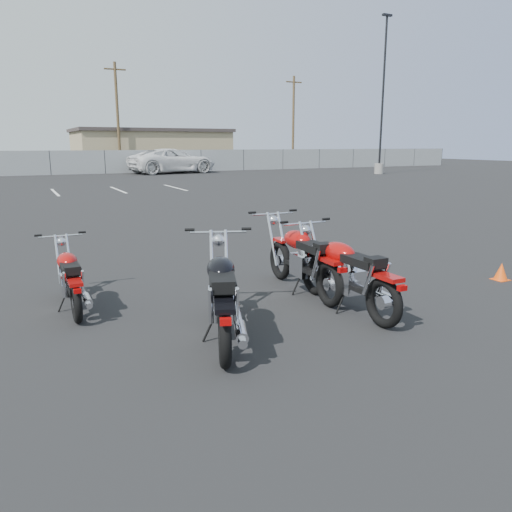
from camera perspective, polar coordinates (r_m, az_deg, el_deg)
name	(u,v)px	position (r m, az deg, el deg)	size (l,w,h in m)	color
ground	(262,311)	(6.98, 0.72, -6.34)	(120.00, 120.00, 0.00)	black
motorcycle_front_red	(70,279)	(7.45, -20.44, -2.49)	(0.75, 1.93, 0.94)	black
motorcycle_second_black	(223,296)	(5.91, -3.83, -4.58)	(1.29, 2.32, 1.15)	black
motorcycle_third_red	(304,259)	(7.79, 5.48, -0.36)	(0.91, 2.37, 1.16)	black
motorcycle_rear_red	(347,274)	(7.03, 10.41, -2.03)	(0.90, 2.32, 1.13)	black
training_cone_near	(300,253)	(9.92, 5.08, 0.40)	(0.30, 0.30, 0.35)	#FF510D
training_cone_far	(501,272)	(9.50, 26.22, -1.61)	(0.25, 0.25, 0.29)	#FF510D
light_pole_east	(381,133)	(40.63, 14.08, 13.50)	(0.80, 0.70, 11.57)	gray
chainlink_fence	(50,163)	(41.01, -22.47, 9.82)	(80.06, 0.06, 1.80)	gray
tan_building_east	(150,148)	(51.55, -11.99, 11.95)	(14.40, 9.40, 3.70)	tan
utility_pole_c	(118,115)	(45.84, -15.54, 15.25)	(1.80, 0.24, 9.00)	#483621
utility_pole_d	(293,120)	(53.29, 4.29, 15.24)	(1.80, 0.24, 9.00)	#483621
parking_line_stripes	(21,194)	(25.98, -25.29, 6.46)	(15.12, 4.00, 0.01)	silver
white_van	(172,154)	(40.88, -9.53, 11.45)	(8.00, 3.20, 3.04)	white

